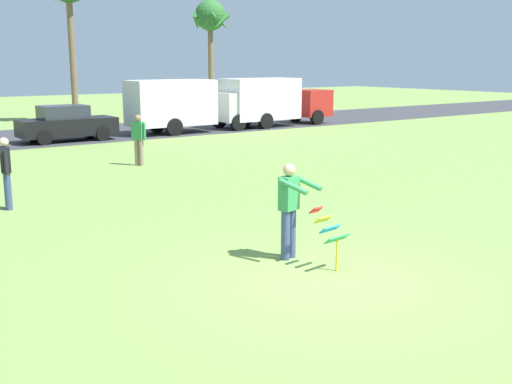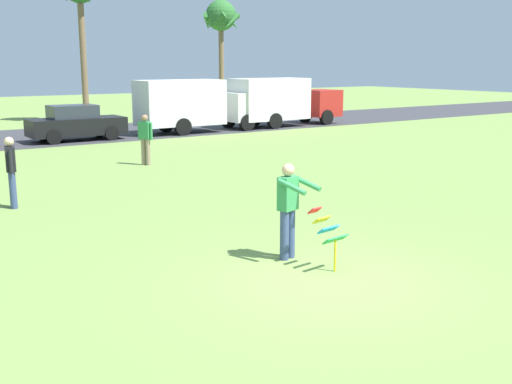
{
  "view_description": "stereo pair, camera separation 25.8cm",
  "coord_description": "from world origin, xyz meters",
  "px_view_note": "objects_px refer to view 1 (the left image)",
  "views": [
    {
      "loc": [
        -6.52,
        -7.06,
        3.46
      ],
      "look_at": [
        0.15,
        2.26,
        1.05
      ],
      "focal_mm": 43.33,
      "sensor_mm": 36.0,
      "label": 1
    },
    {
      "loc": [
        -6.31,
        -7.21,
        3.46
      ],
      "look_at": [
        0.15,
        2.26,
        1.05
      ],
      "focal_mm": 43.33,
      "sensor_mm": 36.0,
      "label": 2
    }
  ],
  "objects_px": {
    "kite_held": "(330,230)",
    "person_walker_near": "(6,171)",
    "person_walker_far": "(139,138)",
    "palm_tree_far_left": "(210,20)",
    "parked_truck_white_box": "(186,104)",
    "parked_car_black": "(67,124)",
    "parked_truck_red_cab": "(272,100)",
    "person_kite_flyer": "(290,207)"
  },
  "relations": [
    {
      "from": "parked_truck_red_cab",
      "to": "palm_tree_far_left",
      "type": "relative_size",
      "value": 0.88
    },
    {
      "from": "person_walker_near",
      "to": "person_walker_far",
      "type": "relative_size",
      "value": 1.0
    },
    {
      "from": "person_kite_flyer",
      "to": "parked_car_black",
      "type": "height_order",
      "value": "person_kite_flyer"
    },
    {
      "from": "parked_truck_white_box",
      "to": "person_walker_far",
      "type": "height_order",
      "value": "parked_truck_white_box"
    },
    {
      "from": "parked_truck_white_box",
      "to": "parked_truck_red_cab",
      "type": "height_order",
      "value": "same"
    },
    {
      "from": "parked_truck_white_box",
      "to": "person_walker_far",
      "type": "distance_m",
      "value": 10.21
    },
    {
      "from": "person_kite_flyer",
      "to": "palm_tree_far_left",
      "type": "height_order",
      "value": "palm_tree_far_left"
    },
    {
      "from": "parked_truck_red_cab",
      "to": "person_walker_far",
      "type": "bearing_deg",
      "value": -145.7
    },
    {
      "from": "parked_truck_red_cab",
      "to": "person_walker_near",
      "type": "relative_size",
      "value": 3.91
    },
    {
      "from": "parked_truck_white_box",
      "to": "person_walker_near",
      "type": "distance_m",
      "value": 16.81
    },
    {
      "from": "parked_car_black",
      "to": "person_walker_far",
      "type": "xyz_separation_m",
      "value": [
        -0.24,
        -8.0,
        0.16
      ]
    },
    {
      "from": "person_walker_far",
      "to": "palm_tree_far_left",
      "type": "bearing_deg",
      "value": 52.36
    },
    {
      "from": "parked_truck_red_cab",
      "to": "person_walker_near",
      "type": "height_order",
      "value": "parked_truck_red_cab"
    },
    {
      "from": "kite_held",
      "to": "parked_car_black",
      "type": "relative_size",
      "value": 0.25
    },
    {
      "from": "parked_truck_red_cab",
      "to": "person_walker_far",
      "type": "distance_m",
      "value": 14.21
    },
    {
      "from": "person_kite_flyer",
      "to": "person_walker_far",
      "type": "xyz_separation_m",
      "value": [
        2.24,
        11.02,
        -0.02
      ]
    },
    {
      "from": "kite_held",
      "to": "parked_car_black",
      "type": "bearing_deg",
      "value": 83.49
    },
    {
      "from": "parked_truck_white_box",
      "to": "palm_tree_far_left",
      "type": "distance_m",
      "value": 13.91
    },
    {
      "from": "parked_truck_red_cab",
      "to": "palm_tree_far_left",
      "type": "xyz_separation_m",
      "value": [
        2.44,
        10.38,
        4.92
      ]
    },
    {
      "from": "palm_tree_far_left",
      "to": "parked_truck_white_box",
      "type": "bearing_deg",
      "value": -127.12
    },
    {
      "from": "person_kite_flyer",
      "to": "parked_truck_red_cab",
      "type": "relative_size",
      "value": 0.26
    },
    {
      "from": "parked_car_black",
      "to": "kite_held",
      "type": "bearing_deg",
      "value": -96.51
    },
    {
      "from": "person_kite_flyer",
      "to": "parked_car_black",
      "type": "relative_size",
      "value": 0.41
    },
    {
      "from": "kite_held",
      "to": "person_walker_far",
      "type": "distance_m",
      "value": 12.02
    },
    {
      "from": "person_kite_flyer",
      "to": "kite_held",
      "type": "distance_m",
      "value": 0.89
    },
    {
      "from": "person_walker_near",
      "to": "parked_truck_white_box",
      "type": "bearing_deg",
      "value": 46.08
    },
    {
      "from": "parked_car_black",
      "to": "parked_truck_red_cab",
      "type": "height_order",
      "value": "parked_truck_red_cab"
    },
    {
      "from": "person_walker_near",
      "to": "person_walker_far",
      "type": "xyz_separation_m",
      "value": [
        5.34,
        4.1,
        0.0
      ]
    },
    {
      "from": "person_walker_far",
      "to": "parked_truck_white_box",
      "type": "bearing_deg",
      "value": 51.7
    },
    {
      "from": "person_walker_far",
      "to": "person_walker_near",
      "type": "bearing_deg",
      "value": -142.45
    },
    {
      "from": "parked_car_black",
      "to": "parked_truck_red_cab",
      "type": "relative_size",
      "value": 0.62
    },
    {
      "from": "kite_held",
      "to": "person_walker_near",
      "type": "distance_m",
      "value": 8.42
    },
    {
      "from": "parked_truck_white_box",
      "to": "person_kite_flyer",
      "type": "bearing_deg",
      "value": -114.23
    },
    {
      "from": "person_walker_near",
      "to": "person_walker_far",
      "type": "bearing_deg",
      "value": 37.55
    },
    {
      "from": "person_walker_far",
      "to": "person_kite_flyer",
      "type": "bearing_deg",
      "value": -101.48
    },
    {
      "from": "parked_truck_white_box",
      "to": "parked_car_black",
      "type": "bearing_deg",
      "value": -180.0
    },
    {
      "from": "kite_held",
      "to": "person_walker_near",
      "type": "bearing_deg",
      "value": 113.17
    },
    {
      "from": "parked_car_black",
      "to": "person_walker_near",
      "type": "xyz_separation_m",
      "value": [
        -5.58,
        -12.11,
        0.16
      ]
    },
    {
      "from": "kite_held",
      "to": "parked_car_black",
      "type": "distance_m",
      "value": 19.97
    },
    {
      "from": "parked_truck_white_box",
      "to": "palm_tree_far_left",
      "type": "xyz_separation_m",
      "value": [
        7.85,
        10.38,
        4.92
      ]
    },
    {
      "from": "person_walker_near",
      "to": "person_kite_flyer",
      "type": "bearing_deg",
      "value": -65.88
    },
    {
      "from": "palm_tree_far_left",
      "to": "person_walker_far",
      "type": "distance_m",
      "value": 23.83
    }
  ]
}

